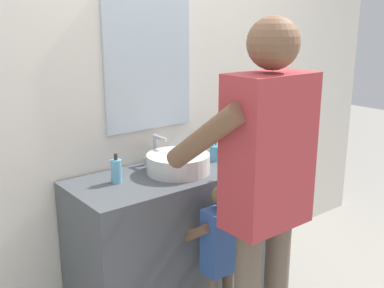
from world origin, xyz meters
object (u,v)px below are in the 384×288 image
toothbrush_cup (215,152)px  child_toddler (221,249)px  soap_bottle (116,171)px  adult_parent (265,174)px

toothbrush_cup → child_toddler: (-0.32, -0.42, -0.39)m
soap_bottle → adult_parent: bearing=-64.3°
toothbrush_cup → child_toddler: size_ratio=0.22×
toothbrush_cup → child_toddler: 0.66m
toothbrush_cup → adult_parent: size_ratio=0.12×
toothbrush_cup → adult_parent: adult_parent is taller
toothbrush_cup → child_toddler: bearing=-127.4°
child_toddler → soap_bottle: bearing=129.1°
child_toddler → adult_parent: size_ratio=0.52×
soap_bottle → child_toddler: size_ratio=0.18×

